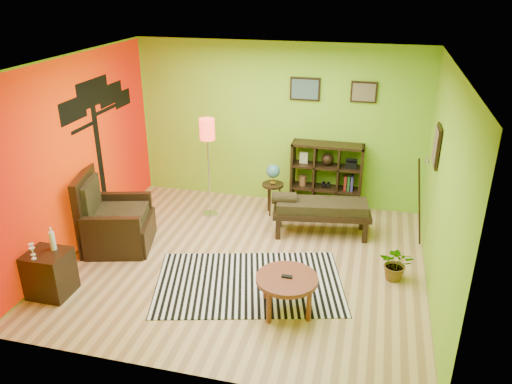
% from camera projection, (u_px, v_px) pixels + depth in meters
% --- Properties ---
extents(ground, '(5.00, 5.00, 0.00)m').
position_uv_depth(ground, '(245.00, 262.00, 7.14)').
color(ground, tan).
rests_on(ground, ground).
extents(room_shell, '(5.04, 4.54, 2.82)m').
position_uv_depth(room_shell, '(237.00, 141.00, 6.45)').
color(room_shell, '#87CB25').
rests_on(room_shell, ground).
extents(zebra_rug, '(2.77, 2.11, 0.01)m').
position_uv_depth(zebra_rug, '(249.00, 283.00, 6.65)').
color(zebra_rug, white).
rests_on(zebra_rug, ground).
extents(coffee_table, '(0.75, 0.75, 0.48)m').
position_uv_depth(coffee_table, '(287.00, 282.00, 5.98)').
color(coffee_table, brown).
rests_on(coffee_table, ground).
extents(armchair, '(1.17, 1.16, 1.16)m').
position_uv_depth(armchair, '(113.00, 224.00, 7.45)').
color(armchair, black).
rests_on(armchair, ground).
extents(side_cabinet, '(0.51, 0.46, 0.92)m').
position_uv_depth(side_cabinet, '(50.00, 273.00, 6.32)').
color(side_cabinet, black).
rests_on(side_cabinet, ground).
extents(floor_lamp, '(0.25, 0.25, 1.69)m').
position_uv_depth(floor_lamp, '(208.00, 138.00, 8.00)').
color(floor_lamp, silver).
rests_on(floor_lamp, ground).
extents(globe_table, '(0.37, 0.37, 0.89)m').
position_uv_depth(globe_table, '(273.00, 177.00, 8.33)').
color(globe_table, black).
rests_on(globe_table, ground).
extents(cube_shelf, '(1.20, 0.35, 1.20)m').
position_uv_depth(cube_shelf, '(327.00, 177.00, 8.50)').
color(cube_shelf, black).
rests_on(cube_shelf, ground).
extents(bench, '(1.57, 0.77, 0.70)m').
position_uv_depth(bench, '(319.00, 208.00, 7.74)').
color(bench, black).
rests_on(bench, ground).
extents(potted_plant, '(0.49, 0.54, 0.38)m').
position_uv_depth(potted_plant, '(396.00, 267.00, 6.67)').
color(potted_plant, '#26661E').
rests_on(potted_plant, ground).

